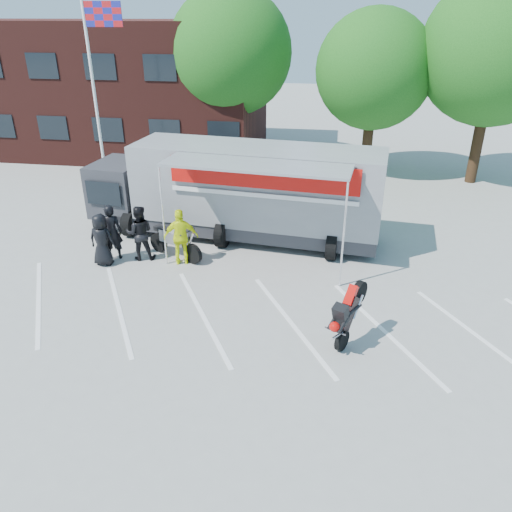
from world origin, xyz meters
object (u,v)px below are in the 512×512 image
(flagpole, at_px, (98,76))
(spectator_leather_b, at_px, (112,232))
(spectator_leather_a, at_px, (102,240))
(parked_motorcycle, at_px, (176,257))
(transporter_truck, at_px, (244,236))
(spectator_leather_c, at_px, (140,233))
(spectator_hivis, at_px, (181,237))
(tree_mid, at_px, (374,70))
(stunt_bike_rider, at_px, (352,338))
(tree_right, at_px, (495,50))
(tree_left, at_px, (230,53))

(flagpole, height_order, spectator_leather_b, flagpole)
(spectator_leather_a, bearing_deg, parked_motorcycle, -154.89)
(transporter_truck, height_order, spectator_leather_c, spectator_leather_c)
(transporter_truck, bearing_deg, spectator_hivis, -116.92)
(flagpole, relative_size, parked_motorcycle, 3.53)
(tree_mid, xyz_separation_m, spectator_leather_b, (-8.56, -11.07, -4.01))
(flagpole, bearing_deg, stunt_bike_rider, -42.23)
(flagpole, xyz_separation_m, stunt_bike_rider, (10.43, -9.47, -5.05))
(spectator_leather_a, relative_size, spectator_leather_c, 0.94)
(transporter_truck, bearing_deg, spectator_leather_b, -142.38)
(flagpole, relative_size, tree_mid, 1.04)
(stunt_bike_rider, bearing_deg, spectator_leather_a, -171.92)
(parked_motorcycle, bearing_deg, spectator_hivis, -111.72)
(spectator_leather_b, height_order, spectator_leather_c, spectator_leather_b)
(tree_mid, bearing_deg, transporter_truck, -118.13)
(flagpole, xyz_separation_m, spectator_hivis, (5.03, -6.09, -4.12))
(spectator_leather_b, bearing_deg, transporter_truck, -162.83)
(spectator_leather_a, relative_size, spectator_leather_b, 0.92)
(tree_right, distance_m, parked_motorcycle, 16.50)
(stunt_bike_rider, height_order, spectator_leather_b, spectator_leather_b)
(flagpole, xyz_separation_m, spectator_leather_b, (2.68, -6.07, -4.12))
(tree_left, distance_m, parked_motorcycle, 12.96)
(tree_right, relative_size, spectator_leather_b, 4.87)
(stunt_bike_rider, height_order, spectator_leather_c, spectator_leather_c)
(tree_mid, xyz_separation_m, spectator_leather_c, (-7.64, -10.97, -4.02))
(tree_left, bearing_deg, spectator_leather_c, -93.06)
(tree_left, distance_m, transporter_truck, 11.40)
(tree_mid, relative_size, spectator_leather_a, 4.45)
(flagpole, xyz_separation_m, transporter_truck, (6.61, -3.66, -5.05))
(tree_mid, bearing_deg, flagpole, -156.03)
(spectator_hivis, bearing_deg, spectator_leather_a, -5.52)
(tree_right, bearing_deg, spectator_leather_b, -142.08)
(parked_motorcycle, distance_m, stunt_bike_rider, 6.88)
(tree_left, xyz_separation_m, stunt_bike_rider, (6.19, -15.47, -5.57))
(tree_mid, relative_size, tree_right, 0.84)
(transporter_truck, relative_size, spectator_hivis, 5.62)
(stunt_bike_rider, xyz_separation_m, spectator_leather_c, (-6.83, 3.50, 0.92))
(tree_mid, bearing_deg, tree_right, -5.71)
(spectator_leather_a, bearing_deg, flagpole, -65.47)
(tree_left, xyz_separation_m, spectator_leather_a, (-1.69, -12.55, -4.70))
(spectator_leather_b, bearing_deg, parked_motorcycle, 176.17)
(transporter_truck, bearing_deg, flagpole, 157.18)
(tree_mid, distance_m, spectator_leather_c, 13.96)
(spectator_leather_a, height_order, spectator_hivis, spectator_hivis)
(tree_mid, relative_size, parked_motorcycle, 3.39)
(transporter_truck, bearing_deg, parked_motorcycle, -127.32)
(transporter_truck, xyz_separation_m, spectator_leather_b, (-3.93, -2.40, 0.94))
(tree_mid, height_order, tree_right, tree_right)
(spectator_leather_b, bearing_deg, tree_right, -156.36)
(tree_right, relative_size, transporter_truck, 0.87)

